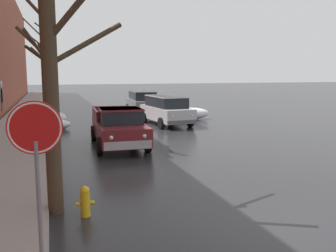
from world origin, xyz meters
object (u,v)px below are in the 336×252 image
bare_tree_far_down_block (48,66)px  suv_grey_parked_kerbside_mid (142,101)px  bare_tree_at_the_corner (52,66)px  pickup_truck_maroon_approaching_near_lane (119,127)px  suv_silver_parked_kerbside_close (166,109)px  fire_hydrant (85,201)px  stop_sign_at_corner (36,146)px  bare_tree_mid_block (48,67)px  bare_tree_second_along_sidewalk (47,58)px

bare_tree_far_down_block → suv_grey_parked_kerbside_mid: size_ratio=1.52×
bare_tree_at_the_corner → pickup_truck_maroon_approaching_near_lane: size_ratio=1.15×
suv_silver_parked_kerbside_close → fire_hydrant: size_ratio=6.79×
fire_hydrant → stop_sign_at_corner: size_ratio=0.25×
bare_tree_at_the_corner → bare_tree_far_down_block: 22.88m
bare_tree_mid_block → suv_grey_parked_kerbside_mid: 7.98m
bare_tree_far_down_block → fire_hydrant: (0.66, -23.29, -3.42)m
bare_tree_at_the_corner → bare_tree_second_along_sidewalk: bearing=90.6°
bare_tree_second_along_sidewalk → fire_hydrant: size_ratio=10.45×
bare_tree_second_along_sidewalk → bare_tree_far_down_block: (0.02, 14.17, -0.12)m
bare_tree_at_the_corner → bare_tree_second_along_sidewalk: bare_tree_second_along_sidewalk is taller
bare_tree_second_along_sidewalk → bare_tree_mid_block: bearing=90.1°
bare_tree_mid_block → fire_hydrant: 17.40m
suv_grey_parked_kerbside_mid → bare_tree_at_the_corner: bearing=-109.5°
bare_tree_at_the_corner → bare_tree_far_down_block: bearing=90.2°
bare_tree_at_the_corner → bare_tree_second_along_sidewalk: 8.72m
bare_tree_second_along_sidewalk → bare_tree_at_the_corner: bearing=-89.4°
bare_tree_at_the_corner → stop_sign_at_corner: (-0.29, -3.14, -1.16)m
bare_tree_far_down_block → fire_hydrant: bare_tree_far_down_block is taller
bare_tree_second_along_sidewalk → suv_silver_parked_kerbside_close: (6.89, 4.23, -2.91)m
fire_hydrant → stop_sign_at_corner: 3.41m
bare_tree_second_along_sidewalk → bare_tree_mid_block: size_ratio=1.08×
suv_silver_parked_kerbside_close → bare_tree_far_down_block: bearing=124.6°
bare_tree_second_along_sidewalk → suv_silver_parked_kerbside_close: bare_tree_second_along_sidewalk is taller
bare_tree_second_along_sidewalk → stop_sign_at_corner: bare_tree_second_along_sidewalk is taller
pickup_truck_maroon_approaching_near_lane → stop_sign_at_corner: (-3.04, -10.36, 1.33)m
pickup_truck_maroon_approaching_near_lane → suv_silver_parked_kerbside_close: suv_silver_parked_kerbside_close is taller
bare_tree_far_down_block → suv_grey_parked_kerbside_mid: (6.97, -3.38, -2.79)m
bare_tree_second_along_sidewalk → stop_sign_at_corner: 11.97m
bare_tree_second_along_sidewalk → bare_tree_far_down_block: 14.17m
suv_grey_parked_kerbside_mid → bare_tree_mid_block: bearing=-158.0°
suv_grey_parked_kerbside_mid → stop_sign_at_corner: size_ratio=1.71×
bare_tree_mid_block → fire_hydrant: size_ratio=9.68×
bare_tree_far_down_block → suv_silver_parked_kerbside_close: 12.40m
bare_tree_mid_block → stop_sign_at_corner: bearing=-90.5°
pickup_truck_maroon_approaching_near_lane → suv_grey_parked_kerbside_mid: 12.96m
bare_tree_far_down_block → suv_silver_parked_kerbside_close: bearing=-55.4°
bare_tree_at_the_corner → fire_hydrant: bare_tree_at_the_corner is taller
suv_grey_parked_kerbside_mid → suv_silver_parked_kerbside_close: bearing=-90.9°
bare_tree_far_down_block → pickup_truck_maroon_approaching_near_lane: 16.17m
fire_hydrant → suv_grey_parked_kerbside_mid: bearing=72.4°
bare_tree_second_along_sidewalk → pickup_truck_maroon_approaching_near_lane: bearing=-27.5°
bare_tree_mid_block → stop_sign_at_corner: 19.86m
suv_silver_parked_kerbside_close → suv_grey_parked_kerbside_mid: 6.56m
bare_tree_far_down_block → pickup_truck_maroon_approaching_near_lane: (2.83, -15.66, -2.89)m
bare_tree_far_down_block → bare_tree_mid_block: bearing=-90.3°
bare_tree_at_the_corner → stop_sign_at_corner: size_ratio=2.21×
suv_silver_parked_kerbside_close → bare_tree_second_along_sidewalk: bearing=-148.4°
suv_silver_parked_kerbside_close → stop_sign_at_corner: (-7.08, -16.08, 1.22)m
stop_sign_at_corner → pickup_truck_maroon_approaching_near_lane: bearing=73.6°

